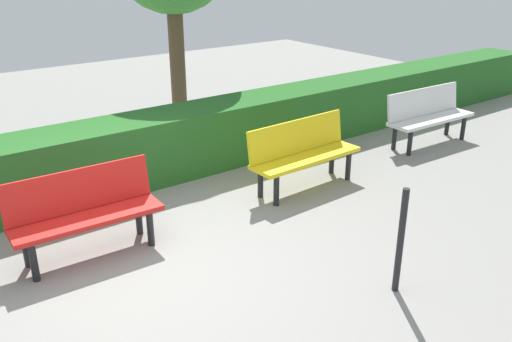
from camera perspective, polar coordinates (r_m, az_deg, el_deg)
The scene contains 6 objects.
ground_plane at distance 5.35m, azimuth -12.09°, elevation -10.34°, with size 20.61×20.61×0.00m, color gray.
bench_white at distance 8.85m, azimuth 17.70°, elevation 5.78°, with size 1.58×0.51×0.86m.
bench_yellow at distance 6.86m, azimuth 4.95°, elevation 2.10°, with size 1.57×0.51×0.86m.
bench_red at distance 5.58m, azimuth -17.66°, elevation -3.90°, with size 1.47×0.50×0.86m.
hedge_row at distance 7.26m, azimuth -10.56°, elevation 2.50°, with size 16.61×0.78×0.86m, color #266023.
railing_post_mid at distance 4.89m, azimuth 15.00°, elevation -7.17°, with size 0.06×0.06×1.00m, color black.
Camera 1 is at (1.73, 4.19, 2.84)m, focal length 37.90 mm.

